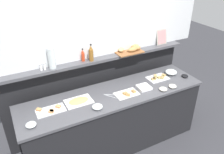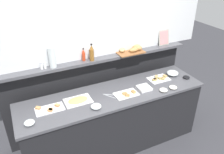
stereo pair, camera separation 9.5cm
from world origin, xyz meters
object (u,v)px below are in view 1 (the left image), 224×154
Objects in this scene: salt_shaker at (41,67)px; pepper_shaker at (45,66)px; framed_picture at (162,37)px; napkin_stack at (144,87)px; water_carafe at (52,58)px; sandwich_platter_rear at (51,110)px; condiment_bowl_dark at (185,76)px; vinegar_bottle_amber at (91,53)px; glass_bowl_large at (31,125)px; condiment_bowl_teal at (163,89)px; glass_bowl_small at (171,72)px; hot_sauce_bottle at (83,56)px; serving_tongs at (110,96)px; condiment_bowl_red at (172,86)px; glass_bowl_medium at (97,107)px; bread_basket at (131,49)px; cold_cuts_platter at (79,101)px; sandwich_platter_side at (127,94)px; sandwich_platter_front at (158,78)px.

pepper_shaker is at bearing 0.00° from salt_shaker.
napkin_stack is at bearing -141.01° from framed_picture.
water_carafe is (0.14, 0.00, 0.09)m from salt_shaker.
pepper_shaker reaches higher than napkin_stack.
sandwich_platter_rear is 3.41× the size of condiment_bowl_dark.
vinegar_bottle_amber is at bearing 138.83° from napkin_stack.
glass_bowl_large is 1.05× the size of condiment_bowl_teal.
pepper_shaker is at bearing -178.80° from framed_picture.
glass_bowl_small reaches higher than condiment_bowl_dark.
napkin_stack is 0.97× the size of hot_sauce_bottle.
glass_bowl_large is at bearing -172.77° from serving_tongs.
pepper_shaker reaches higher than condiment_bowl_red.
condiment_bowl_teal is at bearing -2.43° from glass_bowl_medium.
glass_bowl_medium reaches higher than condiment_bowl_teal.
vinegar_bottle_amber is at bearing 30.56° from glass_bowl_large.
sandwich_platter_rear is 1.25m from napkin_stack.
serving_tongs is 1.85× the size of pepper_shaker.
condiment_bowl_teal is 0.77m from bread_basket.
sandwich_platter_rear reaches higher than napkin_stack.
glass_bowl_medium is at bearing -57.40° from cold_cuts_platter.
vinegar_bottle_amber is (0.95, 0.56, 0.42)m from glass_bowl_large.
hot_sauce_bottle reaches higher than glass_bowl_small.
glass_bowl_large is 1.02m from serving_tongs.
sandwich_platter_side is 0.22m from serving_tongs.
serving_tongs is at bearing -71.35° from hot_sauce_bottle.
water_carafe is (-0.58, 0.46, 0.46)m from serving_tongs.
glass_bowl_small is at bearing -11.13° from salt_shaker.
bread_basket reaches higher than glass_bowl_medium.
vinegar_bottle_amber is at bearing -2.93° from water_carafe.
glass_bowl_small is at bearing 38.16° from condiment_bowl_teal.
vinegar_bottle_amber is (-1.26, 0.49, 0.42)m from condiment_bowl_dark.
bread_basket is (0.85, 0.64, 0.34)m from glass_bowl_medium.
hot_sauce_bottle reaches higher than salt_shaker.
sandwich_platter_rear is 0.56m from pepper_shaker.
condiment_bowl_red is 1.70m from pepper_shaker.
glass_bowl_large is 1.06× the size of condiment_bowl_red.
sandwich_platter_rear is 3.04× the size of condiment_bowl_teal.
napkin_stack reaches higher than cold_cuts_platter.
framed_picture reaches higher than pepper_shaker.
hot_sauce_bottle is at bearing 1.98° from pepper_shaker.
sandwich_platter_side is 0.71m from vinegar_bottle_amber.
sandwich_platter_side is 0.50m from condiment_bowl_teal.
pepper_shaker reaches higher than sandwich_platter_rear.
hot_sauce_bottle reaches higher than bread_basket.
sandwich_platter_front is at bearing -59.49° from bread_basket.
bread_basket is at bearing 0.80° from salt_shaker.
vinegar_bottle_amber reaches higher than bread_basket.
cold_cuts_platter is at bearing -133.04° from vinegar_bottle_amber.
sandwich_platter_side is 3.52× the size of pepper_shaker.
glass_bowl_small is at bearing 6.31° from glass_bowl_large.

